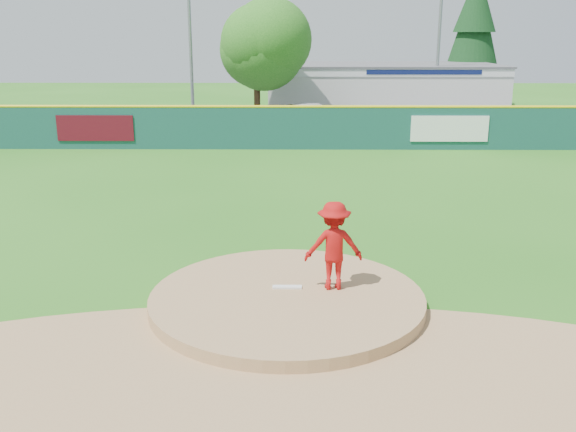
{
  "coord_description": "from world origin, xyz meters",
  "views": [
    {
      "loc": [
        0.14,
        -11.92,
        5.28
      ],
      "look_at": [
        0.0,
        2.0,
        1.3
      ],
      "focal_mm": 40.0,
      "sensor_mm": 36.0,
      "label": 1
    }
  ],
  "objects_px": {
    "pitcher": "(334,246)",
    "conifer_tree": "(474,29)",
    "van": "(315,116)",
    "pool_building_grp": "(382,89)",
    "light_pole_right": "(440,29)",
    "deciduous_tree": "(256,47)",
    "light_pole_left": "(189,19)"
  },
  "relations": [
    {
      "from": "pitcher",
      "to": "conifer_tree",
      "type": "bearing_deg",
      "value": -112.17
    },
    {
      "from": "van",
      "to": "conifer_tree",
      "type": "bearing_deg",
      "value": -62.94
    },
    {
      "from": "pool_building_grp",
      "to": "light_pole_right",
      "type": "distance_m",
      "value": 5.75
    },
    {
      "from": "van",
      "to": "light_pole_right",
      "type": "distance_m",
      "value": 10.27
    },
    {
      "from": "deciduous_tree",
      "to": "light_pole_left",
      "type": "bearing_deg",
      "value": 153.43
    },
    {
      "from": "van",
      "to": "light_pole_right",
      "type": "height_order",
      "value": "light_pole_right"
    },
    {
      "from": "deciduous_tree",
      "to": "pool_building_grp",
      "type": "bearing_deg",
      "value": 41.16
    },
    {
      "from": "pool_building_grp",
      "to": "light_pole_left",
      "type": "distance_m",
      "value": 13.72
    },
    {
      "from": "van",
      "to": "pool_building_grp",
      "type": "relative_size",
      "value": 0.36
    },
    {
      "from": "conifer_tree",
      "to": "light_pole_left",
      "type": "relative_size",
      "value": 0.86
    },
    {
      "from": "pool_building_grp",
      "to": "deciduous_tree",
      "type": "height_order",
      "value": "deciduous_tree"
    },
    {
      "from": "van",
      "to": "deciduous_tree",
      "type": "height_order",
      "value": "deciduous_tree"
    },
    {
      "from": "light_pole_left",
      "to": "light_pole_right",
      "type": "height_order",
      "value": "light_pole_left"
    },
    {
      "from": "pool_building_grp",
      "to": "deciduous_tree",
      "type": "bearing_deg",
      "value": -138.84
    },
    {
      "from": "van",
      "to": "pool_building_grp",
      "type": "xyz_separation_m",
      "value": [
        4.72,
        7.82,
        0.87
      ]
    },
    {
      "from": "pitcher",
      "to": "light_pole_left",
      "type": "relative_size",
      "value": 0.17
    },
    {
      "from": "van",
      "to": "deciduous_tree",
      "type": "distance_m",
      "value": 5.06
    },
    {
      "from": "pitcher",
      "to": "light_pole_left",
      "type": "distance_m",
      "value": 27.99
    },
    {
      "from": "light_pole_left",
      "to": "conifer_tree",
      "type": "bearing_deg",
      "value": 25.35
    },
    {
      "from": "pitcher",
      "to": "conifer_tree",
      "type": "distance_m",
      "value": 37.91
    },
    {
      "from": "pool_building_grp",
      "to": "light_pole_right",
      "type": "xyz_separation_m",
      "value": [
        3.0,
        -2.99,
        3.88
      ]
    },
    {
      "from": "deciduous_tree",
      "to": "conifer_tree",
      "type": "distance_m",
      "value": 18.63
    },
    {
      "from": "deciduous_tree",
      "to": "light_pole_left",
      "type": "xyz_separation_m",
      "value": [
        -4.0,
        2.0,
        1.5
      ]
    },
    {
      "from": "pitcher",
      "to": "light_pole_right",
      "type": "relative_size",
      "value": 0.18
    },
    {
      "from": "van",
      "to": "light_pole_left",
      "type": "bearing_deg",
      "value": 50.63
    },
    {
      "from": "deciduous_tree",
      "to": "light_pole_left",
      "type": "height_order",
      "value": "light_pole_left"
    },
    {
      "from": "deciduous_tree",
      "to": "light_pole_right",
      "type": "bearing_deg",
      "value": 19.98
    },
    {
      "from": "pool_building_grp",
      "to": "conifer_tree",
      "type": "bearing_deg",
      "value": 29.78
    },
    {
      "from": "light_pole_left",
      "to": "pool_building_grp",
      "type": "bearing_deg",
      "value": 22.6
    },
    {
      "from": "deciduous_tree",
      "to": "light_pole_left",
      "type": "distance_m",
      "value": 4.72
    },
    {
      "from": "van",
      "to": "deciduous_tree",
      "type": "xyz_separation_m",
      "value": [
        -3.28,
        0.82,
        3.76
      ]
    },
    {
      "from": "pitcher",
      "to": "pool_building_grp",
      "type": "distance_m",
      "value": 32.07
    }
  ]
}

